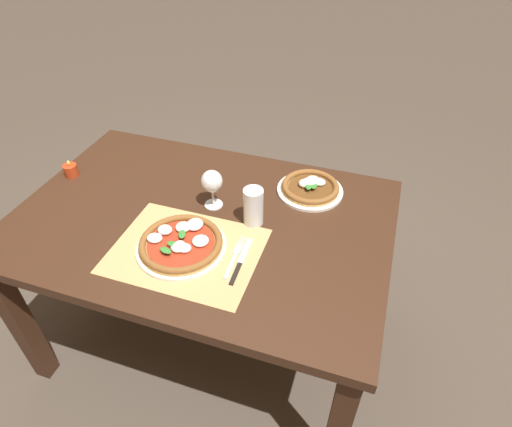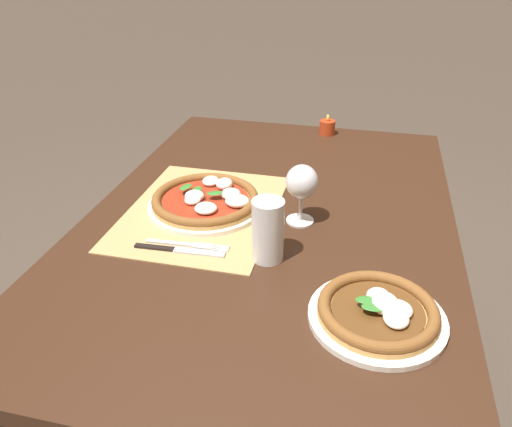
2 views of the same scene
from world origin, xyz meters
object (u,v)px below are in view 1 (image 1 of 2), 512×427
(pizza_far, at_px, (310,188))
(fork, at_px, (235,256))
(wine_glass, at_px, (212,183))
(pizza_near, at_px, (181,243))
(knife, at_px, (241,261))
(votive_candle, at_px, (71,171))
(pint_glass, at_px, (253,207))

(pizza_far, xyz_separation_m, fork, (-0.16, -0.44, -0.01))
(wine_glass, bearing_deg, pizza_near, -92.73)
(pizza_far, relative_size, knife, 1.21)
(pizza_near, height_order, wine_glass, wine_glass)
(pizza_far, relative_size, wine_glass, 1.68)
(wine_glass, height_order, knife, wine_glass)
(fork, distance_m, votive_candle, 0.85)
(pizza_far, height_order, pint_glass, pint_glass)
(wine_glass, distance_m, votive_candle, 0.64)
(pizza_far, height_order, votive_candle, votive_candle)
(pizza_far, xyz_separation_m, pint_glass, (-0.15, -0.25, 0.05))
(pizza_far, height_order, fork, pizza_far)
(pizza_far, xyz_separation_m, knife, (-0.13, -0.45, -0.01))
(fork, bearing_deg, knife, -23.15)
(fork, bearing_deg, pizza_far, 70.42)
(pizza_near, relative_size, votive_candle, 4.23)
(pizza_near, bearing_deg, pizza_far, 52.85)
(wine_glass, bearing_deg, fork, -53.46)
(pizza_near, distance_m, knife, 0.21)
(knife, xyz_separation_m, votive_candle, (-0.84, 0.25, 0.02))
(pizza_far, bearing_deg, pint_glass, -122.01)
(pizza_near, height_order, votive_candle, votive_candle)
(pint_glass, distance_m, knife, 0.21)
(wine_glass, xyz_separation_m, knife, (0.20, -0.25, -0.10))
(pint_glass, bearing_deg, knife, -82.88)
(wine_glass, height_order, pint_glass, wine_glass)
(votive_candle, bearing_deg, knife, -16.28)
(wine_glass, bearing_deg, pint_glass, -14.74)
(wine_glass, bearing_deg, pizza_far, 31.25)
(pizza_near, bearing_deg, pint_glass, 47.47)
(pizza_near, xyz_separation_m, votive_candle, (-0.63, 0.25, -0.00))
(pizza_near, xyz_separation_m, wine_glass, (0.01, 0.25, 0.08))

